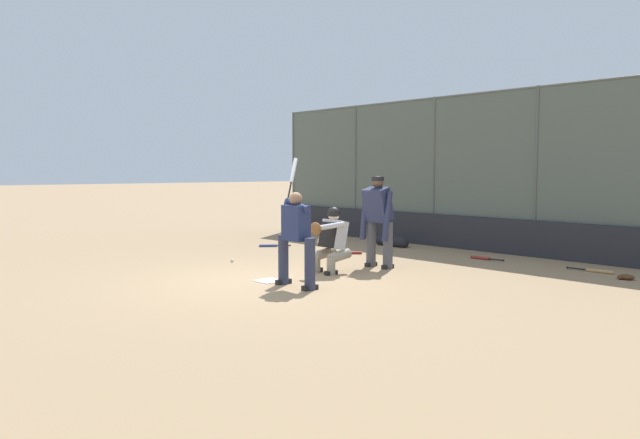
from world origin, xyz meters
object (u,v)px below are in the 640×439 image
batter_at_plate (296,235)px  spare_bat_by_padding (596,271)px  baseball_loose (232,260)px  fielding_glove_on_dirt (626,277)px  catcher_behind_plate (331,239)px  spare_bat_near_backstop (483,258)px  spare_bat_first_base_side (349,253)px  umpire_home (378,218)px  equipment_bag_dugout_side (392,241)px  spare_bat_third_base_side (271,246)px

batter_at_plate → spare_bat_by_padding: batter_at_plate is taller
baseball_loose → fielding_glove_on_dirt: bearing=-148.1°
catcher_behind_plate → baseball_loose: catcher_behind_plate is taller
batter_at_plate → spare_bat_near_backstop: 5.15m
spare_bat_first_base_side → spare_bat_near_backstop: bearing=-15.5°
catcher_behind_plate → spare_bat_first_base_side: catcher_behind_plate is taller
umpire_home → baseball_loose: bearing=29.7°
spare_bat_near_backstop → fielding_glove_on_dirt: (-3.13, 0.25, 0.02)m
batter_at_plate → spare_bat_by_padding: 5.93m
spare_bat_first_base_side → fielding_glove_on_dirt: bearing=-33.6°
batter_at_plate → spare_bat_by_padding: bearing=-116.0°
umpire_home → batter_at_plate: bearing=96.9°
batter_at_plate → umpire_home: (0.50, -2.53, 0.12)m
baseball_loose → equipment_bag_dugout_side: (-0.40, -4.62, 0.09)m
catcher_behind_plate → spare_bat_first_base_side: bearing=-50.8°
baseball_loose → equipment_bag_dugout_side: equipment_bag_dugout_side is taller
baseball_loose → batter_at_plate: bearing=165.8°
fielding_glove_on_dirt → baseball_loose: fielding_glove_on_dirt is taller
catcher_behind_plate → spare_bat_by_padding: bearing=-130.6°
fielding_glove_on_dirt → equipment_bag_dugout_side: bearing=-5.5°
spare_bat_third_base_side → equipment_bag_dugout_side: equipment_bag_dugout_side is taller
fielding_glove_on_dirt → equipment_bag_dugout_side: (6.08, -0.58, 0.07)m
spare_bat_near_backstop → baseball_loose: baseball_loose is taller
spare_bat_near_backstop → fielding_glove_on_dirt: bearing=172.4°
spare_bat_third_base_side → spare_bat_first_base_side: 2.38m
baseball_loose → equipment_bag_dugout_side: size_ratio=0.07×
spare_bat_third_base_side → spare_bat_first_base_side: size_ratio=1.10×
spare_bat_near_backstop → spare_bat_third_base_side: size_ratio=1.17×
spare_bat_by_padding → equipment_bag_dugout_side: 5.38m
batter_at_plate → equipment_bag_dugout_side: bearing=-62.3°
batter_at_plate → spare_bat_third_base_side: bearing=-31.5°
spare_bat_by_padding → fielding_glove_on_dirt: bearing=-32.5°
catcher_behind_plate → fielding_glove_on_dirt: catcher_behind_plate is taller
spare_bat_first_base_side → catcher_behind_plate: bearing=-98.3°
spare_bat_third_base_side → spare_bat_near_backstop: bearing=147.9°
batter_at_plate → spare_bat_first_base_side: size_ratio=3.48×
umpire_home → equipment_bag_dugout_side: 3.71m
catcher_behind_plate → spare_bat_third_base_side: size_ratio=1.82×
spare_bat_near_backstop → equipment_bag_dugout_side: size_ratio=0.75×
spare_bat_near_backstop → equipment_bag_dugout_side: equipment_bag_dugout_side is taller
umpire_home → spare_bat_near_backstop: (-0.76, -2.54, -0.96)m
catcher_behind_plate → umpire_home: umpire_home is taller
spare_bat_third_base_side → equipment_bag_dugout_side: 3.11m
fielding_glove_on_dirt → baseball_loose: 7.64m
spare_bat_near_backstop → umpire_home: bearing=70.4°
batter_at_plate → spare_bat_first_base_side: (2.34, -3.53, -0.83)m
baseball_loose → spare_bat_first_base_side: bearing=-105.4°
spare_bat_by_padding → fielding_glove_on_dirt: (-0.70, 0.40, 0.02)m
spare_bat_by_padding → baseball_loose: (5.78, 4.43, 0.00)m
catcher_behind_plate → fielding_glove_on_dirt: size_ratio=4.52×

